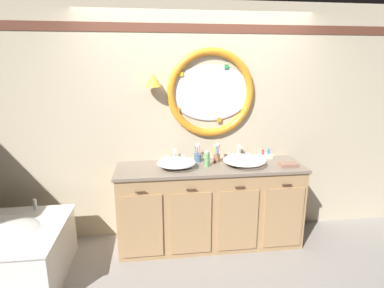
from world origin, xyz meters
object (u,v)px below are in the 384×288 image
object	(u,v)px
toothbrush_holder_right	(217,157)
toiletry_basket	(265,156)
sink_basin_right	(244,160)
soap_dispenser	(207,159)
toothbrush_holder_left	(197,157)
sink_basin_left	(176,163)
folded_hand_towel	(288,165)

from	to	relation	value
toothbrush_holder_right	toiletry_basket	bearing A→B (deg)	7.90
sink_basin_right	soap_dispenser	bearing A→B (deg)	178.54
soap_dispenser	toiletry_basket	distance (m)	0.76
toothbrush_holder_left	soap_dispenser	distance (m)	0.20
sink_basin_left	toothbrush_holder_left	world-z (taller)	toothbrush_holder_left
toothbrush_holder_left	toiletry_basket	xyz separation A→B (m)	(0.80, 0.04, -0.03)
toothbrush_holder_left	toiletry_basket	bearing A→B (deg)	2.60
sink_basin_left	folded_hand_towel	size ratio (longest dim) A/B	2.05
sink_basin_right	toiletry_basket	size ratio (longest dim) A/B	2.99
sink_basin_left	toiletry_basket	bearing A→B (deg)	12.30
sink_basin_left	toothbrush_holder_left	xyz separation A→B (m)	(0.25, 0.19, -0.00)
sink_basin_right	soap_dispenser	distance (m)	0.41
toothbrush_holder_left	toiletry_basket	distance (m)	0.80
toiletry_basket	toothbrush_holder_right	bearing A→B (deg)	-172.10
soap_dispenser	folded_hand_towel	world-z (taller)	soap_dispenser
sink_basin_right	toothbrush_holder_left	world-z (taller)	toothbrush_holder_left
sink_basin_left	toothbrush_holder_right	world-z (taller)	toothbrush_holder_right
toothbrush_holder_left	folded_hand_towel	xyz separation A→B (m)	(0.94, -0.28, -0.04)
soap_dispenser	toiletry_basket	bearing A→B (deg)	16.77
sink_basin_left	soap_dispenser	size ratio (longest dim) A/B	2.25
toothbrush_holder_right	toiletry_basket	distance (m)	0.60
soap_dispenser	folded_hand_towel	bearing A→B (deg)	-6.59
toothbrush_holder_left	toothbrush_holder_right	size ratio (longest dim) A/B	0.98
sink_basin_left	folded_hand_towel	distance (m)	1.19
toothbrush_holder_right	soap_dispenser	distance (m)	0.19
sink_basin_right	folded_hand_towel	xyz separation A→B (m)	(0.46, -0.09, -0.04)
sink_basin_left	folded_hand_towel	xyz separation A→B (m)	(1.19, -0.09, -0.04)
toothbrush_holder_right	soap_dispenser	world-z (taller)	toothbrush_holder_right
sink_basin_left	toiletry_basket	distance (m)	1.07
sink_basin_right	toothbrush_holder_right	bearing A→B (deg)	151.76
sink_basin_left	sink_basin_right	distance (m)	0.73
sink_basin_right	toothbrush_holder_right	xyz separation A→B (m)	(-0.27, 0.15, 0.00)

